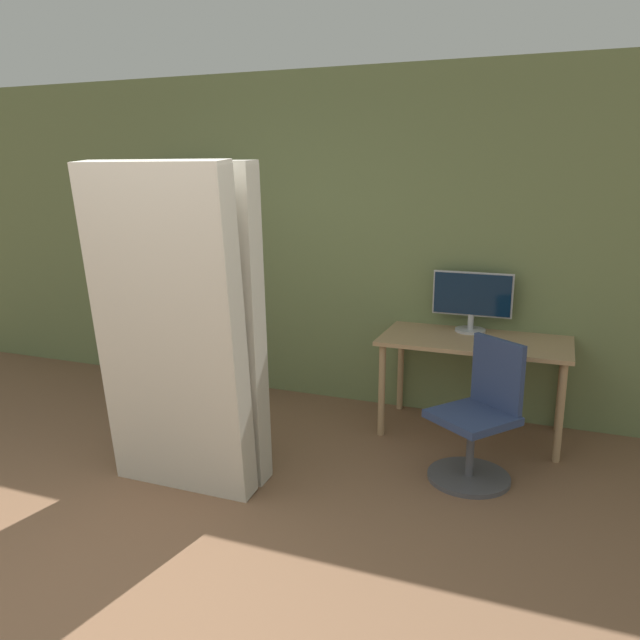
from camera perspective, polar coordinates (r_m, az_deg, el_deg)
name	(u,v)px	position (r m, az deg, el deg)	size (l,w,h in m)	color
wall_back	(314,240)	(5.25, -0.54, 7.30)	(8.00, 0.06, 2.70)	#6B7A4C
desk	(474,351)	(4.68, 13.94, -2.73)	(1.34, 0.69, 0.73)	tan
monitor	(472,298)	(4.81, 13.73, 1.92)	(0.59, 0.23, 0.46)	#B7B7BC
office_chair	(478,425)	(4.10, 14.24, -9.32)	(0.62, 0.62, 0.89)	#4C4C51
bookshelf	(177,289)	(5.75, -12.97, 2.76)	(0.67, 0.35, 1.85)	#2D2319
mattress_near	(169,335)	(3.70, -13.60, -1.38)	(0.93, 0.36, 1.97)	beige
mattress_far	(193,326)	(3.90, -11.51, -0.51)	(0.93, 0.26, 1.97)	beige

